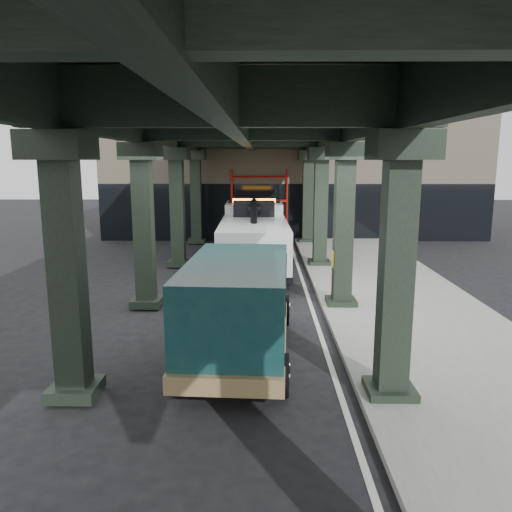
{
  "coord_description": "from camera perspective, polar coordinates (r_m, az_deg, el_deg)",
  "views": [
    {
      "loc": [
        0.17,
        -12.85,
        4.5
      ],
      "look_at": [
        -0.02,
        1.66,
        1.7
      ],
      "focal_mm": 35.0,
      "sensor_mm": 36.0,
      "label": 1
    }
  ],
  "objects": [
    {
      "name": "tow_truck",
      "position": [
        20.63,
        -0.23,
        2.38
      ],
      "size": [
        2.84,
        9.04,
        2.95
      ],
      "rotation": [
        0.0,
        0.0,
        0.02
      ],
      "color": "black",
      "rests_on": "ground"
    },
    {
      "name": "scaffolding",
      "position": [
        27.6,
        0.39,
        5.95
      ],
      "size": [
        3.08,
        0.88,
        4.0
      ],
      "color": "#B7160E",
      "rests_on": "ground"
    },
    {
      "name": "building",
      "position": [
        32.9,
        3.99,
        10.02
      ],
      "size": [
        22.0,
        10.0,
        8.0
      ],
      "primitive_type": "cube",
      "color": "#C6B793",
      "rests_on": "ground"
    },
    {
      "name": "ground",
      "position": [
        13.61,
        -0.02,
        -8.38
      ],
      "size": [
        90.0,
        90.0,
        0.0
      ],
      "primitive_type": "plane",
      "color": "black",
      "rests_on": "ground"
    },
    {
      "name": "sidewalk",
      "position": [
        16.09,
        16.4,
        -5.5
      ],
      "size": [
        5.0,
        40.0,
        0.15
      ],
      "primitive_type": "cube",
      "color": "gray",
      "rests_on": "ground"
    },
    {
      "name": "towed_van",
      "position": [
        11.38,
        -1.98,
        -5.61
      ],
      "size": [
        2.59,
        5.9,
        2.35
      ],
      "rotation": [
        0.0,
        0.0,
        -0.05
      ],
      "color": "#0F3738",
      "rests_on": "ground"
    },
    {
      "name": "lane_stripe",
      "position": [
        15.59,
        6.37,
        -5.9
      ],
      "size": [
        0.12,
        38.0,
        0.01
      ],
      "primitive_type": "cube",
      "color": "silver",
      "rests_on": "ground"
    },
    {
      "name": "viaduct",
      "position": [
        14.89,
        -1.51,
        14.62
      ],
      "size": [
        7.4,
        32.0,
        6.4
      ],
      "color": "black",
      "rests_on": "ground"
    }
  ]
}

